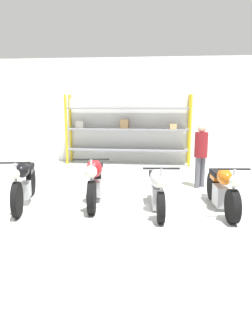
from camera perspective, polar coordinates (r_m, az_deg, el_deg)
ground_plane at (r=6.92m, az=-0.37°, el=-6.34°), size 30.00×30.00×0.00m
back_wall at (r=11.55m, az=2.53°, el=9.88°), size 30.00×0.08×3.60m
shelving_rack at (r=11.27m, az=-0.25°, el=7.05°), size 4.24×0.63×2.35m
motorcycle_black at (r=7.09m, az=-17.30°, el=-2.38°), size 0.72×2.15×1.04m
motorcycle_red at (r=6.97m, az=-5.46°, el=-2.06°), size 0.69×2.15×1.07m
motorcycle_white at (r=6.47m, az=5.53°, el=-3.53°), size 0.64×1.97×1.00m
motorcycle_orange at (r=6.74m, az=16.40°, el=-3.53°), size 0.56×2.06×0.99m
person_browsing at (r=8.30m, az=12.91°, el=2.97°), size 0.45×0.45×1.59m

